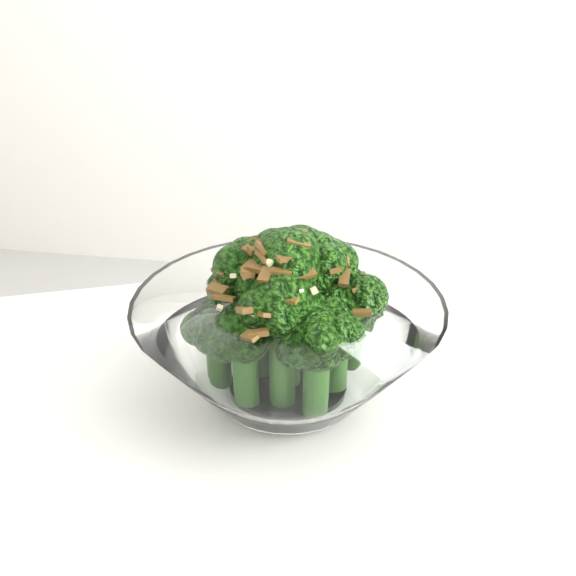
# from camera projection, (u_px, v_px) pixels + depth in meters

# --- Properties ---
(broccoli_dish) EXTENTS (0.24, 0.24, 0.15)m
(broccoli_dish) POSITION_uv_depth(u_px,v_px,m) (288.00, 335.00, 0.51)
(broccoli_dish) COLOR white
(broccoli_dish) RESTS_ON table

